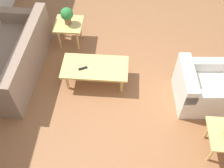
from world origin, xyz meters
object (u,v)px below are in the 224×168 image
armchair (200,88)px  coffee_table (95,68)px  side_table_plant (69,26)px  potted_plant (67,15)px  sofa (14,60)px

armchair → coffee_table: size_ratio=0.77×
side_table_plant → armchair: bearing=152.1°
armchair → potted_plant: size_ratio=2.56×
side_table_plant → potted_plant: 0.28m
sofa → potted_plant: 1.31m
sofa → armchair: (-3.37, 0.43, -0.01)m
armchair → side_table_plant: armchair is taller
sofa → side_table_plant: (-0.88, -0.89, 0.12)m
sofa → coffee_table: 1.54m
armchair → potted_plant: (2.49, -1.31, 0.41)m
coffee_table → potted_plant: 1.27m
armchair → coffee_table: 1.86m
sofa → coffee_table: size_ratio=1.82×
coffee_table → side_table_plant: 1.23m
armchair → coffee_table: (1.84, -0.27, 0.06)m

